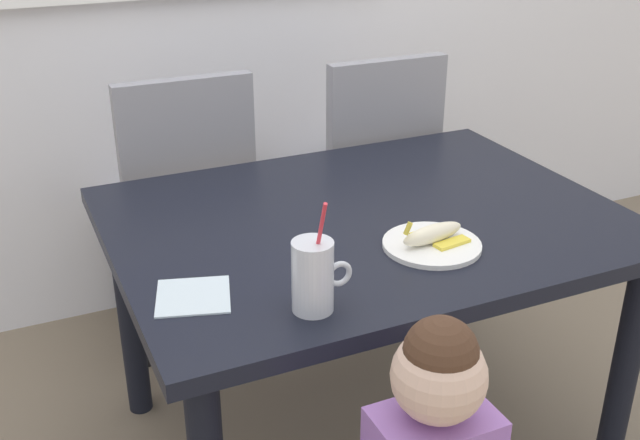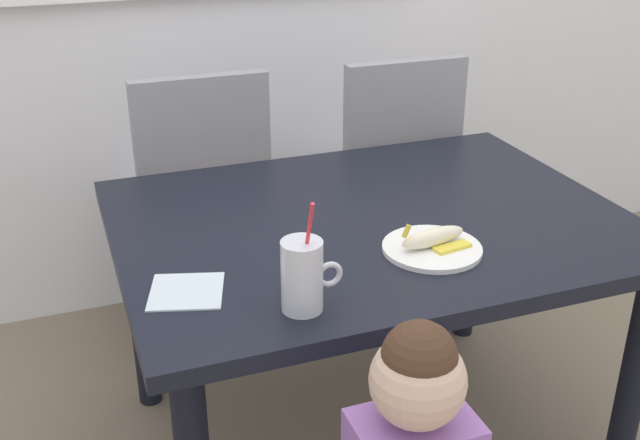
{
  "view_description": "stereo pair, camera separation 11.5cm",
  "coord_description": "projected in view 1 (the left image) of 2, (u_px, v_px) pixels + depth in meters",
  "views": [
    {
      "loc": [
        -0.83,
        -1.56,
        1.53
      ],
      "look_at": [
        -0.17,
        -0.1,
        0.78
      ],
      "focal_mm": 42.83,
      "sensor_mm": 36.0,
      "label": 1
    },
    {
      "loc": [
        -0.73,
        -1.6,
        1.53
      ],
      "look_at": [
        -0.17,
        -0.1,
        0.78
      ],
      "focal_mm": 42.83,
      "sensor_mm": 36.0,
      "label": 2
    }
  ],
  "objects": [
    {
      "name": "paper_napkin",
      "position": [
        193.0,
        296.0,
        1.57
      ],
      "size": [
        0.19,
        0.19,
        0.0
      ],
      "primitive_type": "cube",
      "rotation": [
        0.0,
        0.0,
        -0.29
      ],
      "color": "silver",
      "rests_on": "dining_table"
    },
    {
      "name": "dining_table",
      "position": [
        365.0,
        249.0,
        1.98
      ],
      "size": [
        1.27,
        0.96,
        0.72
      ],
      "color": "black",
      "rests_on": "ground"
    },
    {
      "name": "dining_chair_right",
      "position": [
        368.0,
        169.0,
        2.72
      ],
      "size": [
        0.44,
        0.45,
        0.96
      ],
      "rotation": [
        0.0,
        0.0,
        3.14
      ],
      "color": "gray",
      "rests_on": "ground"
    },
    {
      "name": "milk_cup",
      "position": [
        313.0,
        280.0,
        1.5
      ],
      "size": [
        0.13,
        0.09,
        0.25
      ],
      "color": "silver",
      "rests_on": "dining_table"
    },
    {
      "name": "dining_chair_left",
      "position": [
        183.0,
        196.0,
        2.5
      ],
      "size": [
        0.44,
        0.44,
        0.96
      ],
      "rotation": [
        0.0,
        0.0,
        3.14
      ],
      "color": "gray",
      "rests_on": "ground"
    },
    {
      "name": "peeled_banana",
      "position": [
        433.0,
        234.0,
        1.77
      ],
      "size": [
        0.17,
        0.12,
        0.07
      ],
      "rotation": [
        0.0,
        0.0,
        0.15
      ],
      "color": "#F4EAC6",
      "rests_on": "snack_plate"
    },
    {
      "name": "snack_plate",
      "position": [
        432.0,
        245.0,
        1.77
      ],
      "size": [
        0.23,
        0.23,
        0.01
      ],
      "primitive_type": "cylinder",
      "color": "white",
      "rests_on": "dining_table"
    },
    {
      "name": "ground_plane",
      "position": [
        360.0,
        437.0,
        2.24
      ],
      "size": [
        24.0,
        24.0,
        0.0
      ],
      "primitive_type": "plane",
      "color": "#7A6B56"
    }
  ]
}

